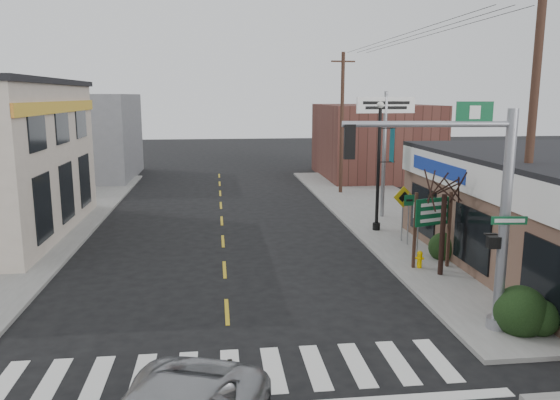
{
  "coord_description": "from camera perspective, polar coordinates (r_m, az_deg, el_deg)",
  "views": [
    {
      "loc": [
        -0.22,
        -11.31,
        6.3
      ],
      "look_at": [
        1.91,
        6.78,
        2.8
      ],
      "focal_mm": 35.0,
      "sensor_mm": 36.0,
      "label": 1
    }
  ],
  "objects": [
    {
      "name": "bldg_distant_right",
      "position": [
        43.22,
        9.78,
        6.07
      ],
      "size": [
        8.0,
        10.0,
        5.6
      ],
      "primitive_type": "cube",
      "color": "#532D26",
      "rests_on": "ground"
    },
    {
      "name": "sidewalk_left",
      "position": [
        26.59,
        -25.85,
        -3.8
      ],
      "size": [
        6.0,
        38.0,
        0.13
      ],
      "primitive_type": "cube",
      "color": "slate",
      "rests_on": "ground"
    },
    {
      "name": "bare_tree",
      "position": [
        19.33,
        16.91,
        2.09
      ],
      "size": [
        2.15,
        2.15,
        4.29
      ],
      "rotation": [
        0.0,
        0.0,
        -0.15
      ],
      "color": "black",
      "rests_on": "sidewalk_right"
    },
    {
      "name": "bldg_distant_left",
      "position": [
        44.74,
        -20.78,
        6.2
      ],
      "size": [
        9.0,
        10.0,
        6.4
      ],
      "primitive_type": "cube",
      "color": "slate",
      "rests_on": "ground"
    },
    {
      "name": "crosswalk",
      "position": [
        13.29,
        -5.21,
        -17.43
      ],
      "size": [
        11.0,
        2.2,
        0.01
      ],
      "primitive_type": "cube",
      "color": "silver",
      "rests_on": "ground"
    },
    {
      "name": "ped_crossing_sign",
      "position": [
        23.81,
        12.74,
        -0.3
      ],
      "size": [
        0.93,
        0.07,
        2.4
      ],
      "rotation": [
        0.0,
        0.0,
        0.16
      ],
      "color": "gray",
      "rests_on": "sidewalk_right"
    },
    {
      "name": "utility_pole_far",
      "position": [
        35.09,
        6.48,
        8.11
      ],
      "size": [
        1.53,
        0.23,
        8.82
      ],
      "rotation": [
        0.0,
        0.0,
        0.08
      ],
      "color": "#412B1B",
      "rests_on": "sidewalk_right"
    },
    {
      "name": "ground",
      "position": [
        12.95,
        -5.15,
        -18.28
      ],
      "size": [
        140.0,
        140.0,
        0.0
      ],
      "primitive_type": "plane",
      "color": "black",
      "rests_on": "ground"
    },
    {
      "name": "traffic_signal_pole",
      "position": [
        14.88,
        20.19,
        0.21
      ],
      "size": [
        4.75,
        0.38,
        6.02
      ],
      "rotation": [
        0.0,
        0.0,
        -0.11
      ],
      "color": "gray",
      "rests_on": "sidewalk_right"
    },
    {
      "name": "shrub_back",
      "position": [
        21.98,
        16.69,
        -4.74
      ],
      "size": [
        1.13,
        1.13,
        0.85
      ],
      "primitive_type": "ellipsoid",
      "color": "black",
      "rests_on": "sidewalk_right"
    },
    {
      "name": "center_line",
      "position": [
        20.31,
        -5.82,
        -7.24
      ],
      "size": [
        0.12,
        56.0,
        0.01
      ],
      "primitive_type": "cube",
      "color": "gold",
      "rests_on": "ground"
    },
    {
      "name": "guide_sign",
      "position": [
        20.36,
        15.69,
        -1.94
      ],
      "size": [
        1.58,
        0.13,
        2.77
      ],
      "rotation": [
        0.0,
        0.0,
        0.32
      ],
      "color": "#422A1F",
      "rests_on": "sidewalk_right"
    },
    {
      "name": "dance_center_sign",
      "position": [
        28.19,
        10.93,
        7.97
      ],
      "size": [
        3.0,
        0.19,
        6.38
      ],
      "rotation": [
        0.0,
        0.0,
        0.05
      ],
      "color": "gray",
      "rests_on": "sidewalk_right"
    },
    {
      "name": "fire_hydrant",
      "position": [
        20.55,
        14.38,
        -5.94
      ],
      "size": [
        0.2,
        0.2,
        0.63
      ],
      "rotation": [
        0.0,
        0.0,
        -0.38
      ],
      "color": "#F0BE00",
      "rests_on": "sidewalk_right"
    },
    {
      "name": "sidewalk_right",
      "position": [
        26.74,
        13.67,
        -2.93
      ],
      "size": [
        6.0,
        38.0,
        0.13
      ],
      "primitive_type": "cube",
      "color": "slate",
      "rests_on": "ground"
    },
    {
      "name": "utility_pole_near",
      "position": [
        18.7,
        24.79,
        6.82
      ],
      "size": [
        1.75,
        0.26,
        10.08
      ],
      "rotation": [
        0.0,
        0.0,
        0.09
      ],
      "color": "#4E3620",
      "rests_on": "sidewalk_right"
    },
    {
      "name": "shrub_front",
      "position": [
        16.08,
        23.84,
        -10.63
      ],
      "size": [
        1.4,
        1.4,
        1.05
      ],
      "primitive_type": "ellipsoid",
      "color": "#1A371D",
      "rests_on": "sidewalk_right"
    },
    {
      "name": "lamp_post",
      "position": [
        25.33,
        10.41,
        4.47
      ],
      "size": [
        0.77,
        0.6,
        5.91
      ],
      "rotation": [
        0.0,
        0.0,
        -0.18
      ],
      "color": "black",
      "rests_on": "sidewalk_right"
    }
  ]
}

